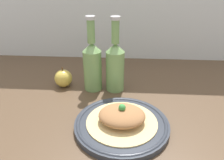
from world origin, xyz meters
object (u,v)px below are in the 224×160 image
object	(u,v)px
apple	(64,78)
cider_bottle_right	(115,65)
plated_food	(122,117)
cider_bottle_left	(93,64)
plate	(122,124)

from	to	relation	value
apple	cider_bottle_right	bearing A→B (deg)	-3.07
plated_food	cider_bottle_left	world-z (taller)	cider_bottle_left
cider_bottle_right	cider_bottle_left	bearing A→B (deg)	180.00
plated_food	apple	xyz separation A→B (cm)	(-24.07, 24.43, -0.35)
plated_food	apple	distance (cm)	34.30
cider_bottle_left	apple	xyz separation A→B (cm)	(-12.18, 1.11, -7.01)
plated_food	plate	bearing A→B (deg)	-46.85
plate	cider_bottle_left	size ratio (longest dim) A/B	1.00
plate	plated_food	distance (cm)	2.75
plated_food	cider_bottle_right	size ratio (longest dim) A/B	0.75
cider_bottle_right	apple	size ratio (longest dim) A/B	3.39
cider_bottle_left	plate	bearing A→B (deg)	-63.00
apple	plate	bearing A→B (deg)	-45.43
plate	cider_bottle_right	xyz separation A→B (cm)	(-3.27, 23.32, 9.41)
plated_food	cider_bottle_right	world-z (taller)	cider_bottle_right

